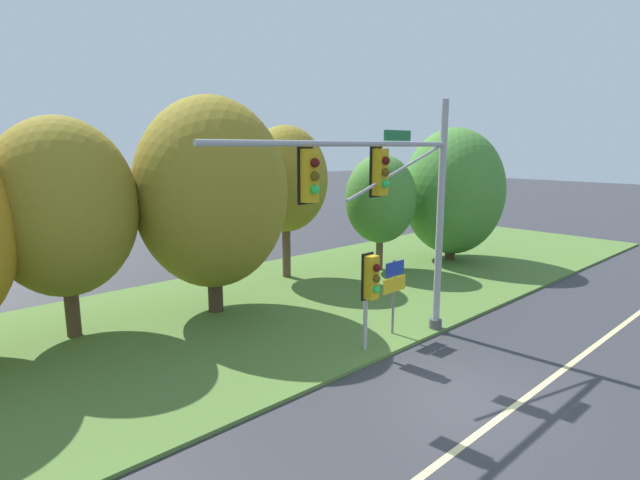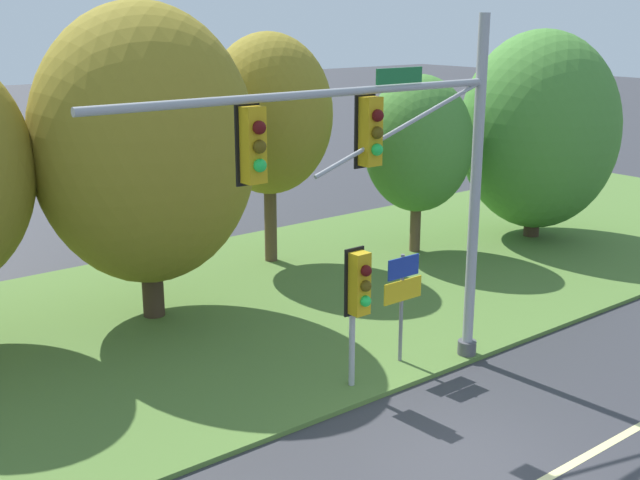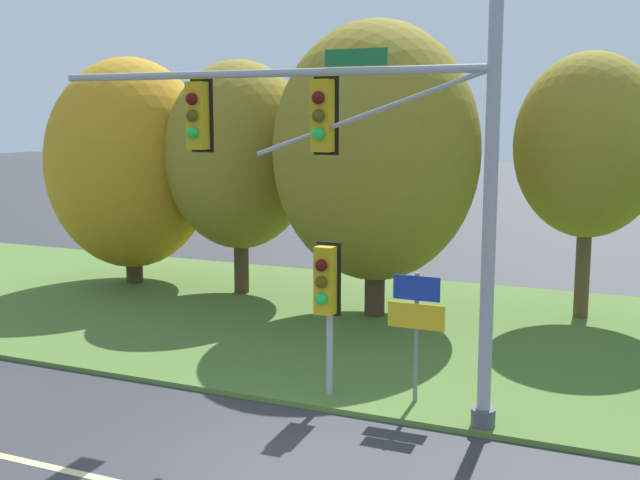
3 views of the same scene
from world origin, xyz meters
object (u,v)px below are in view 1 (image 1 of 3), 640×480
(tree_behind_signpost, at_px, (211,193))
(tree_mid_verge, at_px, (286,179))
(tree_left_of_mast, at_px, (63,208))
(tree_right_far, at_px, (453,192))
(traffic_signal_mast, at_px, (393,196))
(tree_tall_centre, at_px, (381,199))
(pedestrian_signal_near_kerb, at_px, (371,282))
(route_sign_post, at_px, (394,285))

(tree_behind_signpost, bearing_deg, tree_mid_verge, 22.09)
(tree_left_of_mast, distance_m, tree_right_far, 17.77)
(tree_left_of_mast, relative_size, tree_behind_signpost, 0.89)
(traffic_signal_mast, relative_size, tree_tall_centre, 1.57)
(tree_left_of_mast, bearing_deg, pedestrian_signal_near_kerb, -50.72)
(pedestrian_signal_near_kerb, height_order, route_sign_post, pedestrian_signal_near_kerb)
(route_sign_post, relative_size, tree_tall_centre, 0.43)
(tree_mid_verge, relative_size, tree_tall_centre, 1.23)
(route_sign_post, relative_size, tree_mid_verge, 0.35)
(tree_mid_verge, bearing_deg, tree_tall_centre, -25.53)
(pedestrian_signal_near_kerb, xyz_separation_m, tree_right_far, (11.93, 4.96, 1.47))
(pedestrian_signal_near_kerb, bearing_deg, traffic_signal_mast, -21.38)
(route_sign_post, xyz_separation_m, tree_tall_centre, (6.07, 5.69, 1.76))
(route_sign_post, relative_size, tree_left_of_mast, 0.35)
(pedestrian_signal_near_kerb, height_order, tree_tall_centre, tree_tall_centre)
(route_sign_post, bearing_deg, tree_mid_verge, 75.27)
(traffic_signal_mast, xyz_separation_m, pedestrian_signal_near_kerb, (-0.60, 0.23, -2.38))
(tree_left_of_mast, bearing_deg, traffic_signal_mast, -48.84)
(tree_right_far, bearing_deg, tree_tall_centre, 165.23)
(tree_behind_signpost, bearing_deg, pedestrian_signal_near_kerb, -77.99)
(traffic_signal_mast, height_order, tree_behind_signpost, tree_behind_signpost)
(tree_behind_signpost, xyz_separation_m, tree_tall_centre, (8.92, 0.03, -0.84))
(route_sign_post, height_order, tree_left_of_mast, tree_left_of_mast)
(route_sign_post, distance_m, tree_tall_centre, 8.51)
(tree_mid_verge, bearing_deg, tree_behind_signpost, -157.91)
(pedestrian_signal_near_kerb, relative_size, tree_right_far, 0.43)
(pedestrian_signal_near_kerb, relative_size, tree_tall_centre, 0.53)
(traffic_signal_mast, height_order, pedestrian_signal_near_kerb, traffic_signal_mast)
(pedestrian_signal_near_kerb, bearing_deg, route_sign_post, 14.44)
(tree_behind_signpost, height_order, tree_right_far, tree_behind_signpost)
(pedestrian_signal_near_kerb, relative_size, tree_left_of_mast, 0.43)
(route_sign_post, bearing_deg, tree_behind_signpost, 116.72)
(route_sign_post, height_order, tree_tall_centre, tree_tall_centre)
(tree_tall_centre, bearing_deg, tree_right_far, -14.77)
(pedestrian_signal_near_kerb, distance_m, tree_left_of_mast, 9.24)
(tree_left_of_mast, xyz_separation_m, tree_right_far, (17.65, -2.04, -0.46))
(traffic_signal_mast, bearing_deg, tree_right_far, 24.61)
(tree_behind_signpost, distance_m, tree_mid_verge, 5.24)
(pedestrian_signal_near_kerb, height_order, tree_behind_signpost, tree_behind_signpost)
(pedestrian_signal_near_kerb, distance_m, tree_tall_centre, 9.85)
(tree_tall_centre, xyz_separation_m, tree_right_far, (4.29, -1.13, 0.16))
(route_sign_post, xyz_separation_m, tree_left_of_mast, (-7.28, 6.59, 2.38))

